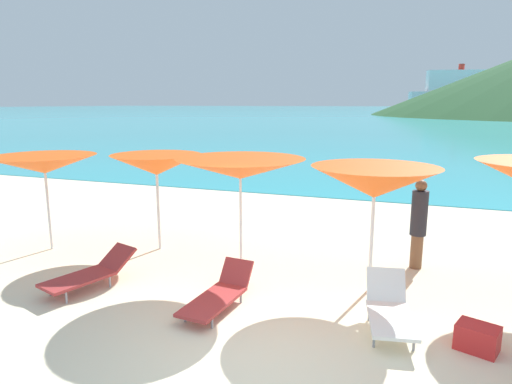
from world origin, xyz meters
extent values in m
cube|color=beige|center=(0.00, 10.00, -0.15)|extent=(50.00, 100.00, 0.30)
cube|color=#2DADBC|center=(0.00, 229.87, 0.01)|extent=(650.00, 440.00, 0.02)
cylinder|color=silver|center=(-5.81, 2.58, 0.98)|extent=(0.05, 0.05, 1.96)
cone|color=#EF5614|center=(-5.81, 2.58, 1.87)|extent=(2.33, 2.33, 0.38)
sphere|color=silver|center=(-5.81, 2.58, 1.99)|extent=(0.07, 0.07, 0.07)
cylinder|color=silver|center=(-3.58, 3.39, 0.99)|extent=(0.06, 0.06, 1.97)
cone|color=#EF5614|center=(-3.58, 3.39, 1.86)|extent=(2.12, 2.12, 0.44)
sphere|color=silver|center=(-3.58, 3.39, 2.00)|extent=(0.07, 0.07, 0.07)
cylinder|color=silver|center=(-1.29, 2.44, 1.06)|extent=(0.04, 0.04, 2.11)
cone|color=#EF5614|center=(-1.29, 2.44, 2.02)|extent=(2.28, 2.28, 0.36)
sphere|color=silver|center=(-1.29, 2.44, 2.14)|extent=(0.07, 0.07, 0.07)
cylinder|color=silver|center=(0.97, 2.67, 1.00)|extent=(0.05, 0.05, 2.01)
cone|color=#EF5614|center=(0.97, 2.67, 1.88)|extent=(2.19, 2.19, 0.52)
sphere|color=silver|center=(0.97, 2.67, 2.04)|extent=(0.07, 0.07, 0.07)
cube|color=#A53333|center=(-3.65, 0.94, 0.23)|extent=(0.91, 1.27, 0.05)
cube|color=#A53333|center=(-3.41, 1.70, 0.39)|extent=(0.68, 0.63, 0.36)
cylinder|color=gray|center=(-4.00, 0.67, 0.10)|extent=(0.04, 0.04, 0.20)
cylinder|color=gray|center=(-3.52, 0.52, 0.10)|extent=(0.04, 0.04, 0.20)
cylinder|color=gray|center=(-3.75, 1.44, 0.10)|extent=(0.04, 0.04, 0.20)
cylinder|color=gray|center=(-3.28, 1.29, 0.10)|extent=(0.04, 0.04, 0.20)
cube|color=white|center=(1.40, 1.21, 0.24)|extent=(0.77, 1.15, 0.05)
cube|color=white|center=(1.28, 1.87, 0.46)|extent=(0.61, 0.42, 0.47)
cylinder|color=gray|center=(1.22, 0.84, 0.11)|extent=(0.04, 0.04, 0.22)
cylinder|color=gray|center=(1.71, 0.94, 0.11)|extent=(0.04, 0.04, 0.22)
cylinder|color=gray|center=(1.08, 1.58, 0.11)|extent=(0.04, 0.04, 0.22)
cylinder|color=gray|center=(1.57, 1.67, 0.11)|extent=(0.04, 0.04, 0.22)
cube|color=#A53333|center=(-1.18, 1.02, 0.19)|extent=(0.66, 1.33, 0.05)
cube|color=#A53333|center=(-1.11, 1.79, 0.38)|extent=(0.54, 0.35, 0.40)
cylinder|color=gray|center=(-1.45, 0.63, 0.08)|extent=(0.04, 0.04, 0.16)
cylinder|color=gray|center=(-0.99, 0.58, 0.08)|extent=(0.04, 0.04, 0.16)
cylinder|color=gray|center=(-1.37, 1.52, 0.08)|extent=(0.04, 0.04, 0.16)
cylinder|color=gray|center=(-0.91, 1.48, 0.08)|extent=(0.04, 0.04, 0.16)
cylinder|color=brown|center=(1.71, 4.07, 0.33)|extent=(0.23, 0.23, 0.66)
cylinder|color=#26262D|center=(1.71, 4.07, 1.09)|extent=(0.30, 0.30, 0.86)
sphere|color=brown|center=(1.71, 4.07, 1.62)|extent=(0.22, 0.22, 0.22)
cube|color=red|center=(2.48, 1.23, 0.17)|extent=(0.59, 0.51, 0.34)
cube|color=white|center=(28.79, 248.62, 4.42)|extent=(64.41, 21.84, 8.80)
cube|color=white|center=(28.79, 248.62, 14.10)|extent=(48.43, 16.93, 10.56)
cylinder|color=red|center=(20.96, 246.87, 20.88)|extent=(2.82, 2.82, 3.00)
camera|label=1|loc=(1.55, -4.67, 3.14)|focal=31.14mm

